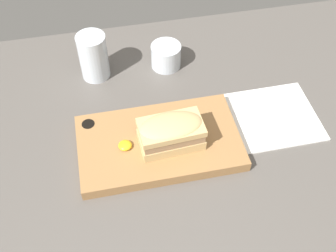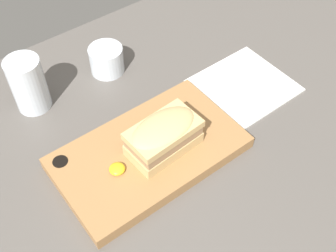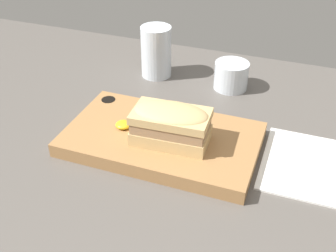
% 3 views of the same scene
% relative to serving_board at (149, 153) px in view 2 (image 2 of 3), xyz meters
% --- Properties ---
extents(dining_table, '(1.63, 0.92, 0.02)m').
position_rel_serving_board_xyz_m(dining_table, '(0.08, -0.01, -0.02)').
color(dining_table, '#56514C').
rests_on(dining_table, ground).
extents(serving_board, '(0.36, 0.21, 0.03)m').
position_rel_serving_board_xyz_m(serving_board, '(0.00, 0.00, 0.00)').
color(serving_board, '#9E7042').
rests_on(serving_board, dining_table).
extents(sandwich, '(0.14, 0.08, 0.07)m').
position_rel_serving_board_xyz_m(sandwich, '(0.02, -0.02, 0.05)').
color(sandwich, tan).
rests_on(sandwich, serving_board).
extents(mustard_dollop, '(0.03, 0.03, 0.01)m').
position_rel_serving_board_xyz_m(mustard_dollop, '(-0.07, -0.00, 0.02)').
color(mustard_dollop, gold).
rests_on(mustard_dollop, serving_board).
extents(water_glass, '(0.07, 0.07, 0.12)m').
position_rel_serving_board_xyz_m(water_glass, '(-0.11, 0.26, 0.04)').
color(water_glass, silver).
rests_on(water_glass, dining_table).
extents(wine_glass, '(0.08, 0.08, 0.06)m').
position_rel_serving_board_xyz_m(wine_glass, '(0.07, 0.26, 0.01)').
color(wine_glass, silver).
rests_on(wine_glass, dining_table).
extents(napkin, '(0.20, 0.19, 0.00)m').
position_rel_serving_board_xyz_m(napkin, '(0.29, 0.03, -0.01)').
color(napkin, white).
rests_on(napkin, dining_table).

